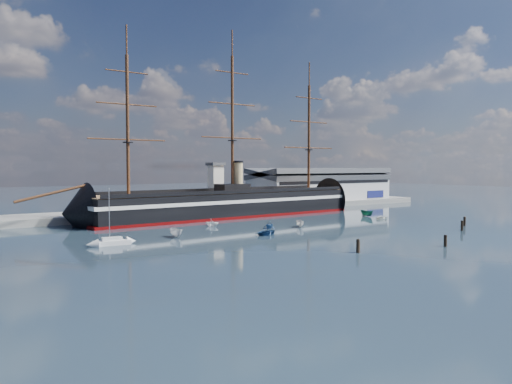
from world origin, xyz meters
TOP-DOWN VIEW (x-y plane):
  - ground at (0.00, 40.00)m, footprint 600.00×600.00m
  - quay at (10.00, 76.00)m, footprint 180.00×18.00m
  - warehouse at (58.00, 80.00)m, footprint 63.00×21.00m
  - quay_tower at (3.00, 73.00)m, footprint 5.00×5.00m
  - warship at (-2.54, 60.00)m, footprint 113.18×19.68m
  - sailboat at (-49.78, 26.17)m, footprint 7.40×3.13m
  - motorboat_a at (-34.24, 28.78)m, footprint 6.38×3.01m
  - motorboat_b at (-15.39, 20.04)m, footprint 2.57×3.98m
  - motorboat_c at (0.06, 26.47)m, footprint 5.70×4.71m
  - motorboat_d at (-17.41, 41.58)m, footprint 6.48×5.40m
  - motorboat_e at (33.08, 27.05)m, footprint 1.28×2.89m
  - motorboat_f at (35.49, 35.19)m, footprint 6.40×2.94m
  - motorboat_g at (-7.74, 29.38)m, footprint 4.54×5.96m
  - piling_near_left at (-16.51, -8.55)m, footprint 0.64×0.64m
  - piling_near_mid at (2.61, -13.85)m, footprint 0.64×0.64m
  - piling_near_right at (27.39, -2.18)m, footprint 0.64×0.64m
  - piling_far_right at (37.19, 3.10)m, footprint 0.64×0.64m

SIDE VIEW (x-z plane):
  - ground at x=0.00m, z-range 0.00..0.00m
  - quay at x=10.00m, z-range -1.00..1.00m
  - motorboat_a at x=-34.24m, z-range -1.23..1.23m
  - motorboat_b at x=-15.39m, z-range -0.86..0.86m
  - motorboat_c at x=0.06m, z-range -1.10..1.10m
  - motorboat_d at x=-17.41m, z-range -1.10..1.10m
  - motorboat_e at x=33.08m, z-range -0.66..0.66m
  - motorboat_f at x=35.49m, z-range -1.24..1.24m
  - motorboat_g at x=-7.74m, z-range -1.00..1.00m
  - piling_near_left at x=-16.51m, z-range -1.58..1.58m
  - piling_near_mid at x=2.61m, z-range -1.48..1.48m
  - piling_near_right at x=27.39m, z-range -1.60..1.60m
  - piling_far_right at x=37.19m, z-range -1.57..1.57m
  - sailboat at x=-49.78m, z-range -5.01..6.47m
  - warship at x=-2.54m, z-range -22.93..31.01m
  - warehouse at x=58.00m, z-range 2.18..13.78m
  - quay_tower at x=3.00m, z-range 2.25..17.25m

